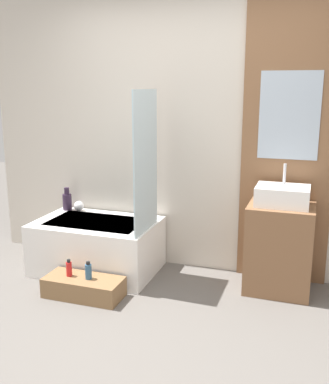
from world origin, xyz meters
TOP-DOWN VIEW (x-y plane):
  - ground_plane at (0.00, 0.00)m, footprint 12.00×12.00m
  - wall_tiled_back at (0.00, 1.58)m, footprint 4.20×0.06m
  - wall_wood_accent at (0.83, 1.53)m, footprint 0.78×0.04m
  - bathtub at (-0.82, 1.16)m, footprint 1.12×0.74m
  - glass_shower_screen at (-0.29, 1.08)m, footprint 0.01×0.53m
  - wooden_step_bench at (-0.68, 0.62)m, footprint 0.66×0.29m
  - vanity_cabinet at (0.83, 1.28)m, footprint 0.54×0.46m
  - sink at (0.83, 1.28)m, footprint 0.43×0.33m
  - vase_tall_dark at (-1.29, 1.43)m, footprint 0.09×0.09m
  - vase_round_light at (-1.16, 1.43)m, footprint 0.10×0.10m
  - bottle_soap_primary at (-0.81, 0.62)m, footprint 0.05×0.05m
  - bottle_soap_secondary at (-0.63, 0.62)m, footprint 0.05×0.05m

SIDE VIEW (x-z plane):
  - ground_plane at x=0.00m, z-range 0.00..0.00m
  - wooden_step_bench at x=-0.68m, z-range 0.00..0.17m
  - bottle_soap_primary at x=-0.81m, z-range 0.16..0.30m
  - bottle_soap_secondary at x=-0.63m, z-range 0.16..0.31m
  - bathtub at x=-0.82m, z-range 0.00..0.49m
  - vanity_cabinet at x=0.83m, z-range 0.00..0.75m
  - vase_round_light at x=-1.16m, z-range 0.48..0.58m
  - vase_tall_dark at x=-1.29m, z-range 0.46..0.69m
  - sink at x=0.83m, z-range 0.67..1.00m
  - glass_shower_screen at x=-0.29m, z-range 0.48..1.69m
  - wall_tiled_back at x=0.00m, z-range 0.00..2.60m
  - wall_wood_accent at x=0.83m, z-range 0.01..2.61m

